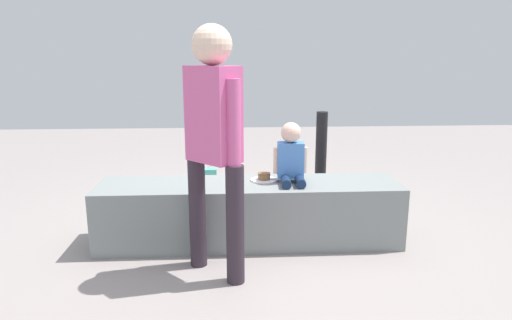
{
  "coord_description": "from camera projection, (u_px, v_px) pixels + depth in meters",
  "views": [
    {
      "loc": [
        -0.15,
        -3.49,
        1.51
      ],
      "look_at": [
        0.04,
        -0.25,
        0.75
      ],
      "focal_mm": 31.7,
      "sensor_mm": 36.0,
      "label": 1
    }
  ],
  "objects": [
    {
      "name": "water_bottle_near_gift",
      "position": [
        229.0,
        197.0,
        4.56
      ],
      "size": [
        0.07,
        0.07,
        0.22
      ],
      "color": "silver",
      "rests_on": "ground_plane"
    },
    {
      "name": "ground_plane",
      "position": [
        249.0,
        241.0,
        3.74
      ],
      "size": [
        12.0,
        12.0,
        0.0
      ],
      "primitive_type": "plane",
      "color": "gray"
    },
    {
      "name": "concrete_ledge",
      "position": [
        249.0,
        213.0,
        3.68
      ],
      "size": [
        2.43,
        0.55,
        0.5
      ],
      "primitive_type": "cube",
      "color": "gray",
      "rests_on": "ground_plane"
    },
    {
      "name": "handbag_black_leather",
      "position": [
        179.0,
        204.0,
        4.26
      ],
      "size": [
        0.3,
        0.11,
        0.36
      ],
      "color": "black",
      "rests_on": "ground_plane"
    },
    {
      "name": "gift_bag",
      "position": [
        208.0,
        183.0,
        4.83
      ],
      "size": [
        0.2,
        0.09,
        0.36
      ],
      "color": "#59C6B2",
      "rests_on": "ground_plane"
    },
    {
      "name": "cake_plate",
      "position": [
        264.0,
        178.0,
        3.7
      ],
      "size": [
        0.22,
        0.22,
        0.07
      ],
      "color": "white",
      "rests_on": "concrete_ledge"
    },
    {
      "name": "adult_standing",
      "position": [
        214.0,
        130.0,
        2.97
      ],
      "size": [
        0.39,
        0.39,
        1.7
      ],
      "color": "#2E232E",
      "rests_on": "ground_plane"
    },
    {
      "name": "railing_post",
      "position": [
        320.0,
        174.0,
        4.48
      ],
      "size": [
        0.36,
        0.36,
        0.97
      ],
      "color": "black",
      "rests_on": "ground_plane"
    },
    {
      "name": "child_seated",
      "position": [
        291.0,
        156.0,
        3.62
      ],
      "size": [
        0.28,
        0.32,
        0.48
      ],
      "color": "#15294B",
      "rests_on": "concrete_ledge"
    },
    {
      "name": "party_cup_red",
      "position": [
        152.0,
        211.0,
        4.33
      ],
      "size": [
        0.08,
        0.08,
        0.09
      ],
      "primitive_type": "cylinder",
      "color": "red",
      "rests_on": "ground_plane"
    }
  ]
}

